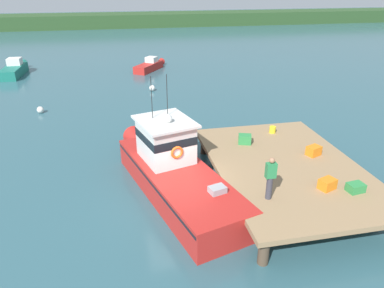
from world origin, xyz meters
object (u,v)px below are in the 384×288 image
object	(u,v)px
crate_stack_mid_dock	(327,184)
crate_single_far	(314,151)
crate_single_by_cleat	(245,139)
crate_stack_near_edge	(356,188)
deckhand_by_the_boat	(270,177)
bait_bucket	(273,130)
moored_boat_near_channel	(150,66)
main_fishing_boat	(172,169)
mooring_buoy_outer	(40,110)
mooring_buoy_spare_mooring	(152,88)
moored_boat_mid_harbor	(15,69)

from	to	relation	value
crate_stack_mid_dock	crate_single_far	world-z (taller)	crate_single_far
crate_stack_mid_dock	crate_single_by_cleat	size ratio (longest dim) A/B	1.00
crate_stack_near_edge	deckhand_by_the_boat	bearing A→B (deg)	176.16
crate_stack_mid_dock	crate_single_by_cleat	distance (m)	4.79
bait_bucket	moored_boat_near_channel	bearing A→B (deg)	101.96
crate_single_by_cleat	moored_boat_near_channel	size ratio (longest dim) A/B	0.13
moored_boat_near_channel	crate_stack_near_edge	bearing A→B (deg)	-79.04
crate_single_far	bait_bucket	xyz separation A→B (m)	(-0.76, 2.77, -0.04)
crate_single_far	bait_bucket	size ratio (longest dim) A/B	1.76
main_fishing_boat	crate_single_by_cleat	distance (m)	4.01
crate_stack_mid_dock	crate_single_far	bearing A→B (deg)	70.97
crate_stack_near_edge	mooring_buoy_outer	bearing A→B (deg)	132.58
crate_single_by_cleat	crate_stack_near_edge	world-z (taller)	crate_single_by_cleat
crate_stack_mid_dock	mooring_buoy_outer	xyz separation A→B (m)	(-12.81, 14.56, -1.17)
crate_stack_mid_dock	mooring_buoy_spare_mooring	xyz separation A→B (m)	(-4.74, 18.38, -1.16)
main_fishing_boat	crate_stack_near_edge	bearing A→B (deg)	-28.52
crate_single_far	crate_single_by_cleat	xyz separation A→B (m)	(-2.60, 1.80, 0.01)
crate_stack_mid_dock	crate_stack_near_edge	distance (m)	1.00
deckhand_by_the_boat	mooring_buoy_spare_mooring	bearing A→B (deg)	97.18
crate_single_by_cleat	bait_bucket	xyz separation A→B (m)	(1.84, 0.97, -0.05)
deckhand_by_the_boat	mooring_buoy_outer	distance (m)	18.12
main_fishing_boat	bait_bucket	distance (m)	6.07
bait_bucket	crate_single_by_cleat	bearing A→B (deg)	-152.13
crate_stack_near_edge	mooring_buoy_spare_mooring	size ratio (longest dim) A/B	1.26
moored_boat_mid_harbor	crate_single_far	bearing A→B (deg)	-52.95
deckhand_by_the_boat	moored_boat_near_channel	bearing A→B (deg)	93.86
crate_stack_mid_dock	deckhand_by_the_boat	distance (m)	2.50
crate_single_by_cleat	deckhand_by_the_boat	bearing A→B (deg)	-98.99
crate_single_by_cleat	crate_stack_near_edge	bearing A→B (deg)	-61.95
crate_single_far	mooring_buoy_outer	size ratio (longest dim) A/B	1.32
crate_stack_mid_dock	bait_bucket	distance (m)	5.46
mooring_buoy_spare_mooring	crate_stack_mid_dock	bearing A→B (deg)	-75.53
crate_single_by_cleat	moored_boat_mid_harbor	world-z (taller)	crate_single_by_cleat
moored_boat_near_channel	mooring_buoy_spare_mooring	distance (m)	7.56
bait_bucket	mooring_buoy_spare_mooring	world-z (taller)	bait_bucket
main_fishing_boat	bait_bucket	size ratio (longest dim) A/B	29.18
crate_single_far	deckhand_by_the_boat	bearing A→B (deg)	-139.46
moored_boat_near_channel	crate_single_far	bearing A→B (deg)	-77.63
main_fishing_boat	moored_boat_mid_harbor	xyz separation A→B (m)	(-11.72, 23.53, -0.49)
main_fishing_boat	moored_boat_mid_harbor	size ratio (longest dim) A/B	1.67
main_fishing_boat	crate_single_far	xyz separation A→B (m)	(6.32, -0.36, 0.41)
deckhand_by_the_boat	mooring_buoy_outer	world-z (taller)	deckhand_by_the_boat
crate_single_by_cleat	main_fishing_boat	bearing A→B (deg)	-158.84
crate_stack_near_edge	bait_bucket	xyz separation A→B (m)	(-0.76, 5.85, 0.01)
mooring_buoy_spare_mooring	mooring_buoy_outer	xyz separation A→B (m)	(-8.07, -3.81, -0.01)
crate_single_by_cleat	deckhand_by_the_boat	xyz separation A→B (m)	(-0.74, -4.65, 0.64)
crate_single_far	mooring_buoy_spare_mooring	distance (m)	16.72
crate_stack_mid_dock	crate_single_by_cleat	bearing A→B (deg)	110.41
crate_single_far	bait_bucket	bearing A→B (deg)	105.38
crate_stack_mid_dock	bait_bucket	size ratio (longest dim) A/B	1.76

